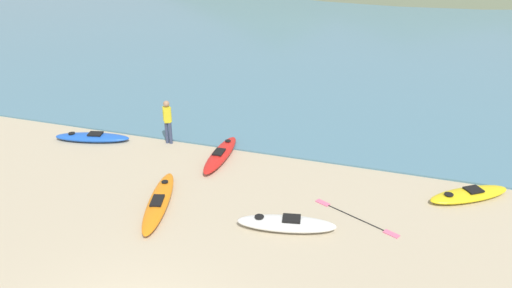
# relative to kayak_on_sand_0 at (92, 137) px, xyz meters

# --- Properties ---
(bay_water) EXTENTS (160.00, 70.00, 0.06)m
(bay_water) POSITION_rel_kayak_on_sand_0_xyz_m (6.42, 35.93, -0.11)
(bay_water) COLOR teal
(bay_water) RESTS_ON ground_plane
(kayak_on_sand_0) EXTENTS (3.00, 1.40, 0.33)m
(kayak_on_sand_0) POSITION_rel_kayak_on_sand_0_xyz_m (0.00, 0.00, 0.00)
(kayak_on_sand_0) COLOR blue
(kayak_on_sand_0) RESTS_ON ground_plane
(kayak_on_sand_1) EXTENTS (2.69, 2.22, 0.31)m
(kayak_on_sand_1) POSITION_rel_kayak_on_sand_0_xyz_m (13.61, -0.05, -0.01)
(kayak_on_sand_1) COLOR yellow
(kayak_on_sand_1) RESTS_ON ground_plane
(kayak_on_sand_2) EXTENTS (0.76, 3.11, 0.36)m
(kayak_on_sand_2) POSITION_rel_kayak_on_sand_0_xyz_m (5.28, 0.12, 0.02)
(kayak_on_sand_2) COLOR red
(kayak_on_sand_2) RESTS_ON ground_plane
(kayak_on_sand_3) EXTENTS (2.86, 1.28, 0.38)m
(kayak_on_sand_3) POSITION_rel_kayak_on_sand_0_xyz_m (8.67, -3.39, 0.03)
(kayak_on_sand_3) COLOR white
(kayak_on_sand_3) RESTS_ON ground_plane
(kayak_on_sand_4) EXTENTS (1.59, 3.58, 0.30)m
(kayak_on_sand_4) POSITION_rel_kayak_on_sand_0_xyz_m (4.69, -3.40, -0.01)
(kayak_on_sand_4) COLOR orange
(kayak_on_sand_4) RESTS_ON ground_plane
(person_near_waterline) EXTENTS (0.35, 0.28, 1.72)m
(person_near_waterline) POSITION_rel_kayak_on_sand_0_xyz_m (2.93, 0.73, 0.84)
(person_near_waterline) COLOR #384260
(person_near_waterline) RESTS_ON ground_plane
(loose_paddle) EXTENTS (2.59, 1.36, 0.03)m
(loose_paddle) POSITION_rel_kayak_on_sand_0_xyz_m (10.43, -2.25, -0.13)
(loose_paddle) COLOR black
(loose_paddle) RESTS_ON ground_plane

